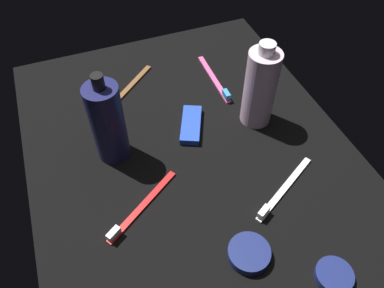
{
  "coord_description": "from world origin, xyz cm",
  "views": [
    {
      "loc": [
        -45.22,
        17.31,
        59.45
      ],
      "look_at": [
        0.0,
        0.0,
        3.0
      ],
      "focal_mm": 35.41,
      "sensor_mm": 36.0,
      "label": 1
    }
  ],
  "objects_px": {
    "lotion_bottle": "(108,123)",
    "snack_bar_blue": "(191,125)",
    "bodywash_bottle": "(260,87)",
    "toothbrush_pink": "(216,80)",
    "cream_tin_right": "(334,276)",
    "cream_tin_left": "(249,253)",
    "toothbrush_white": "(282,191)",
    "toothbrush_red": "(139,209)",
    "toothbrush_brown": "(126,89)"
  },
  "relations": [
    {
      "from": "lotion_bottle",
      "to": "snack_bar_blue",
      "type": "xyz_separation_m",
      "value": [
        0.01,
        -0.17,
        -0.08
      ]
    },
    {
      "from": "lotion_bottle",
      "to": "bodywash_bottle",
      "type": "relative_size",
      "value": 1.03
    },
    {
      "from": "toothbrush_pink",
      "to": "cream_tin_right",
      "type": "distance_m",
      "value": 0.5
    },
    {
      "from": "snack_bar_blue",
      "to": "cream_tin_left",
      "type": "distance_m",
      "value": 0.31
    },
    {
      "from": "toothbrush_white",
      "to": "toothbrush_red",
      "type": "distance_m",
      "value": 0.26
    },
    {
      "from": "toothbrush_white",
      "to": "toothbrush_red",
      "type": "height_order",
      "value": "same"
    },
    {
      "from": "toothbrush_red",
      "to": "toothbrush_pink",
      "type": "bearing_deg",
      "value": -44.07
    },
    {
      "from": "toothbrush_white",
      "to": "toothbrush_brown",
      "type": "relative_size",
      "value": 1.14
    },
    {
      "from": "lotion_bottle",
      "to": "toothbrush_white",
      "type": "xyz_separation_m",
      "value": [
        -0.21,
        -0.27,
        -0.08
      ]
    },
    {
      "from": "toothbrush_white",
      "to": "cream_tin_right",
      "type": "xyz_separation_m",
      "value": [
        -0.17,
        0.0,
        0.0
      ]
    },
    {
      "from": "lotion_bottle",
      "to": "cream_tin_left",
      "type": "bearing_deg",
      "value": -152.46
    },
    {
      "from": "lotion_bottle",
      "to": "toothbrush_white",
      "type": "bearing_deg",
      "value": -127.72
    },
    {
      "from": "bodywash_bottle",
      "to": "toothbrush_red",
      "type": "xyz_separation_m",
      "value": [
        -0.13,
        0.3,
        -0.08
      ]
    },
    {
      "from": "snack_bar_blue",
      "to": "toothbrush_brown",
      "type": "bearing_deg",
      "value": 56.56
    },
    {
      "from": "lotion_bottle",
      "to": "snack_bar_blue",
      "type": "relative_size",
      "value": 1.91
    },
    {
      "from": "toothbrush_red",
      "to": "cream_tin_right",
      "type": "xyz_separation_m",
      "value": [
        -0.23,
        -0.25,
        0.0
      ]
    },
    {
      "from": "lotion_bottle",
      "to": "bodywash_bottle",
      "type": "distance_m",
      "value": 0.31
    },
    {
      "from": "lotion_bottle",
      "to": "cream_tin_left",
      "type": "xyz_separation_m",
      "value": [
        -0.3,
        -0.15,
        -0.08
      ]
    },
    {
      "from": "toothbrush_white",
      "to": "toothbrush_pink",
      "type": "bearing_deg",
      "value": -1.76
    },
    {
      "from": "toothbrush_pink",
      "to": "toothbrush_brown",
      "type": "xyz_separation_m",
      "value": [
        0.04,
        0.21,
        0.0
      ]
    },
    {
      "from": "toothbrush_white",
      "to": "snack_bar_blue",
      "type": "relative_size",
      "value": 1.57
    },
    {
      "from": "cream_tin_left",
      "to": "toothbrush_pink",
      "type": "bearing_deg",
      "value": -16.19
    },
    {
      "from": "toothbrush_white",
      "to": "toothbrush_pink",
      "type": "relative_size",
      "value": 0.9
    },
    {
      "from": "toothbrush_brown",
      "to": "toothbrush_pink",
      "type": "bearing_deg",
      "value": -102.05
    },
    {
      "from": "lotion_bottle",
      "to": "cream_tin_right",
      "type": "distance_m",
      "value": 0.47
    },
    {
      "from": "toothbrush_brown",
      "to": "snack_bar_blue",
      "type": "xyz_separation_m",
      "value": [
        -0.16,
        -0.1,
        0.0
      ]
    },
    {
      "from": "toothbrush_white",
      "to": "lotion_bottle",
      "type": "bearing_deg",
      "value": 52.28
    },
    {
      "from": "bodywash_bottle",
      "to": "cream_tin_right",
      "type": "distance_m",
      "value": 0.37
    },
    {
      "from": "toothbrush_red",
      "to": "cream_tin_left",
      "type": "distance_m",
      "value": 0.21
    },
    {
      "from": "toothbrush_brown",
      "to": "cream_tin_right",
      "type": "relative_size",
      "value": 2.38
    },
    {
      "from": "toothbrush_white",
      "to": "cream_tin_right",
      "type": "height_order",
      "value": "toothbrush_white"
    },
    {
      "from": "toothbrush_white",
      "to": "snack_bar_blue",
      "type": "bearing_deg",
      "value": 24.22
    },
    {
      "from": "cream_tin_right",
      "to": "toothbrush_brown",
      "type": "bearing_deg",
      "value": 19.5
    },
    {
      "from": "toothbrush_red",
      "to": "cream_tin_right",
      "type": "bearing_deg",
      "value": -131.77
    },
    {
      "from": "toothbrush_brown",
      "to": "snack_bar_blue",
      "type": "relative_size",
      "value": 1.37
    },
    {
      "from": "toothbrush_white",
      "to": "cream_tin_right",
      "type": "relative_size",
      "value": 2.72
    },
    {
      "from": "toothbrush_red",
      "to": "lotion_bottle",
      "type": "bearing_deg",
      "value": 3.42
    },
    {
      "from": "cream_tin_right",
      "to": "toothbrush_pink",
      "type": "bearing_deg",
      "value": -1.61
    },
    {
      "from": "cream_tin_left",
      "to": "snack_bar_blue",
      "type": "bearing_deg",
      "value": -2.86
    },
    {
      "from": "toothbrush_red",
      "to": "cream_tin_right",
      "type": "height_order",
      "value": "toothbrush_red"
    },
    {
      "from": "toothbrush_pink",
      "to": "cream_tin_left",
      "type": "xyz_separation_m",
      "value": [
        -0.42,
        0.12,
        0.0
      ]
    },
    {
      "from": "lotion_bottle",
      "to": "snack_bar_blue",
      "type": "height_order",
      "value": "lotion_bottle"
    },
    {
      "from": "snack_bar_blue",
      "to": "cream_tin_right",
      "type": "distance_m",
      "value": 0.4
    },
    {
      "from": "toothbrush_white",
      "to": "cream_tin_left",
      "type": "height_order",
      "value": "toothbrush_white"
    },
    {
      "from": "toothbrush_red",
      "to": "toothbrush_brown",
      "type": "bearing_deg",
      "value": -10.54
    },
    {
      "from": "snack_bar_blue",
      "to": "toothbrush_pink",
      "type": "bearing_deg",
      "value": -17.59
    },
    {
      "from": "bodywash_bottle",
      "to": "toothbrush_red",
      "type": "relative_size",
      "value": 1.24
    },
    {
      "from": "toothbrush_red",
      "to": "cream_tin_left",
      "type": "bearing_deg",
      "value": -135.29
    },
    {
      "from": "cream_tin_left",
      "to": "cream_tin_right",
      "type": "height_order",
      "value": "cream_tin_left"
    },
    {
      "from": "bodywash_bottle",
      "to": "cream_tin_left",
      "type": "distance_m",
      "value": 0.33
    }
  ]
}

